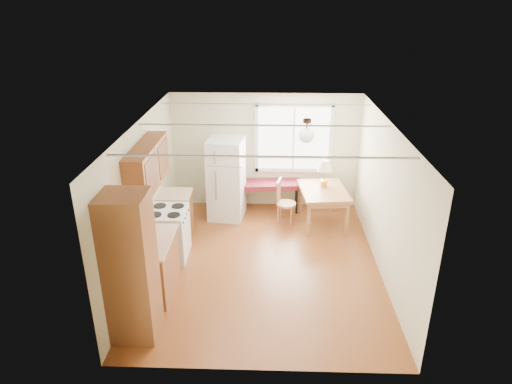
{
  "coord_description": "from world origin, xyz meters",
  "views": [
    {
      "loc": [
        0.11,
        -6.87,
        4.32
      ],
      "look_at": [
        -0.13,
        0.49,
        1.15
      ],
      "focal_mm": 32.0,
      "sensor_mm": 36.0,
      "label": 1
    }
  ],
  "objects_px": {
    "dining_table": "(323,194)",
    "chair": "(282,199)",
    "bench": "(270,185)",
    "refrigerator": "(226,179)"
  },
  "relations": [
    {
      "from": "dining_table",
      "to": "chair",
      "type": "relative_size",
      "value": 1.41
    },
    {
      "from": "dining_table",
      "to": "chair",
      "type": "height_order",
      "value": "chair"
    },
    {
      "from": "dining_table",
      "to": "bench",
      "type": "bearing_deg",
      "value": 144.34
    },
    {
      "from": "refrigerator",
      "to": "chair",
      "type": "xyz_separation_m",
      "value": [
        1.16,
        -0.21,
        -0.34
      ]
    },
    {
      "from": "refrigerator",
      "to": "dining_table",
      "type": "bearing_deg",
      "value": -0.17
    },
    {
      "from": "bench",
      "to": "chair",
      "type": "bearing_deg",
      "value": -70.93
    },
    {
      "from": "refrigerator",
      "to": "dining_table",
      "type": "height_order",
      "value": "refrigerator"
    },
    {
      "from": "chair",
      "to": "refrigerator",
      "type": "bearing_deg",
      "value": -176.84
    },
    {
      "from": "refrigerator",
      "to": "bench",
      "type": "bearing_deg",
      "value": 29.68
    },
    {
      "from": "bench",
      "to": "dining_table",
      "type": "bearing_deg",
      "value": -34.93
    }
  ]
}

